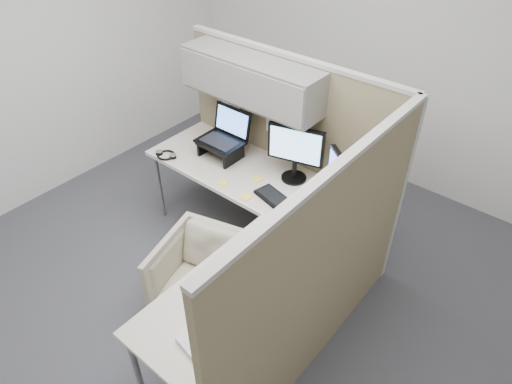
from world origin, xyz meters
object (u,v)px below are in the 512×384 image
Objects in this scene: desk at (248,219)px; monitor_left at (295,149)px; office_chair at (204,275)px; keyboard at (280,203)px.

monitor_left reaches higher than desk.
desk is 0.65m from monitor_left.
monitor_left is at bearing 90.32° from desk.
desk reaches higher than office_chair.
keyboard is at bearing 66.11° from desk.
office_chair is 1.16m from monitor_left.
office_chair is 1.47× the size of keyboard.
keyboard reaches higher than desk.
keyboard reaches higher than office_chair.
office_chair is (-0.11, -0.37, -0.35)m from desk.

